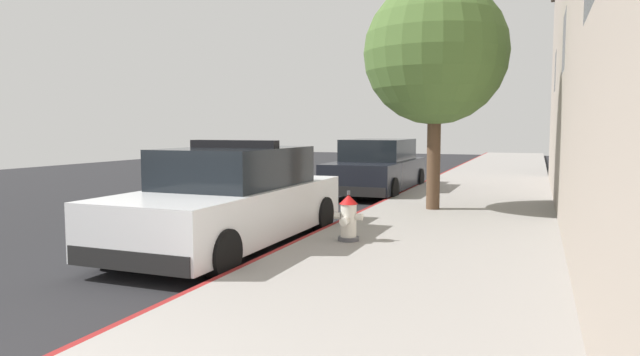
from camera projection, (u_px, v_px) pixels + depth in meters
The scene contains 7 objects.
ground_plane at pixel (208, 209), 13.63m from camera, with size 30.74×60.00×0.20m, color #232326.
sidewalk_pavement at pixel (459, 215), 11.44m from camera, with size 3.70×60.00×0.17m, color gray.
curb_painted_edge at pixel (370, 210), 12.12m from camera, with size 0.08×60.00×0.17m, color maroon.
police_cruiser at pixel (233, 200), 8.72m from camera, with size 1.94×4.84×1.68m.
parked_car_silver_ahead at pixel (378, 168), 15.92m from camera, with size 1.94×4.84×1.56m.
fire_hydrant at pixel (348, 218), 8.40m from camera, with size 0.44×0.40×0.76m.
street_tree at pixel (435, 53), 11.49m from camera, with size 2.96×2.96×4.74m.
Camera 1 is at (3.31, -1.59, 1.86)m, focal length 31.29 mm.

